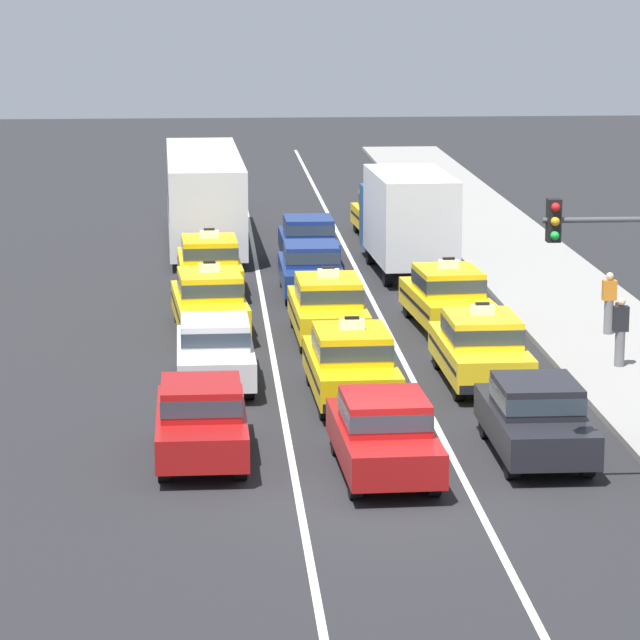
% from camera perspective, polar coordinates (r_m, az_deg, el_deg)
% --- Properties ---
extents(ground_plane, '(160.00, 160.00, 0.00)m').
position_cam_1_polar(ground_plane, '(30.73, 2.27, -6.11)').
color(ground_plane, '#232326').
extents(lane_stripe_left_center, '(0.14, 80.00, 0.01)m').
position_cam_1_polar(lane_stripe_left_center, '(49.98, -2.02, 0.95)').
color(lane_stripe_left_center, silver).
rests_on(lane_stripe_left_center, ground).
extents(lane_stripe_center_right, '(0.14, 80.00, 0.01)m').
position_cam_1_polar(lane_stripe_center_right, '(50.19, 1.64, 1.00)').
color(lane_stripe_center_right, silver).
rests_on(lane_stripe_center_right, ground).
extents(sidewalk_curb, '(4.00, 90.00, 0.15)m').
position_cam_1_polar(sidewalk_curb, '(46.23, 9.16, -0.01)').
color(sidewalk_curb, gray).
rests_on(sidewalk_curb, ground).
extents(sedan_left_nearest, '(1.81, 4.32, 1.58)m').
position_cam_1_polar(sedan_left_nearest, '(32.92, -4.08, -3.36)').
color(sedan_left_nearest, black).
rests_on(sedan_left_nearest, ground).
extents(sedan_left_second, '(1.82, 4.33, 1.58)m').
position_cam_1_polar(sedan_left_second, '(38.75, -3.61, -1.02)').
color(sedan_left_second, black).
rests_on(sedan_left_second, ground).
extents(taxi_left_third, '(2.12, 4.67, 1.96)m').
position_cam_1_polar(taxi_left_third, '(44.33, -3.80, 0.67)').
color(taxi_left_third, black).
rests_on(taxi_left_third, ground).
extents(taxi_left_fourth, '(1.98, 4.62, 1.96)m').
position_cam_1_polar(taxi_left_fourth, '(49.93, -3.80, 1.94)').
color(taxi_left_fourth, black).
rests_on(taxi_left_fourth, ground).
extents(bus_left_fifth, '(2.81, 11.26, 3.22)m').
position_cam_1_polar(bus_left_fifth, '(58.43, -3.99, 4.33)').
color(bus_left_fifth, black).
rests_on(bus_left_fifth, ground).
extents(sedan_left_sixth, '(1.98, 4.38, 1.58)m').
position_cam_1_polar(sedan_left_sixth, '(67.50, -3.88, 4.52)').
color(sedan_left_sixth, black).
rests_on(sedan_left_sixth, ground).
extents(sedan_center_nearest, '(1.91, 4.36, 1.58)m').
position_cam_1_polar(sedan_center_nearest, '(31.87, 2.20, -3.85)').
color(sedan_center_nearest, black).
rests_on(sedan_center_nearest, ground).
extents(taxi_center_second, '(1.93, 4.60, 1.96)m').
position_cam_1_polar(taxi_center_second, '(37.25, 1.08, -1.48)').
color(taxi_center_second, black).
rests_on(taxi_center_second, ground).
extents(taxi_center_third, '(1.90, 4.59, 1.96)m').
position_cam_1_polar(taxi_center_third, '(43.45, 0.27, 0.47)').
color(taxi_center_third, black).
rests_on(taxi_center_third, ground).
extents(sedan_center_fourth, '(1.78, 4.31, 1.58)m').
position_cam_1_polar(sedan_center_fourth, '(49.29, -0.31, 1.80)').
color(sedan_center_fourth, black).
rests_on(sedan_center_fourth, ground).
extents(sedan_center_fifth, '(1.80, 4.32, 1.58)m').
position_cam_1_polar(sedan_center_fifth, '(54.51, -0.40, 2.78)').
color(sedan_center_fifth, black).
rests_on(sedan_center_fifth, ground).
extents(sedan_right_nearest, '(1.77, 4.30, 1.58)m').
position_cam_1_polar(sedan_right_nearest, '(33.27, 7.39, -3.27)').
color(sedan_right_nearest, black).
rests_on(sedan_right_nearest, ground).
extents(taxi_right_second, '(1.87, 4.58, 1.96)m').
position_cam_1_polar(taxi_right_second, '(38.97, 5.52, -0.93)').
color(taxi_right_second, black).
rests_on(taxi_right_second, ground).
extents(taxi_right_third, '(2.10, 4.67, 1.96)m').
position_cam_1_polar(taxi_right_third, '(44.92, 4.38, 0.81)').
color(taxi_right_third, black).
rests_on(taxi_right_third, ground).
extents(box_truck_right_fourth, '(2.49, 7.04, 3.27)m').
position_cam_1_polar(box_truck_right_fourth, '(53.16, 2.98, 3.55)').
color(box_truck_right_fourth, black).
rests_on(box_truck_right_fourth, ground).
extents(taxi_right_fifth, '(2.06, 4.65, 1.96)m').
position_cam_1_polar(taxi_right_fifth, '(59.82, 2.23, 3.62)').
color(taxi_right_fifth, black).
rests_on(taxi_right_fifth, ground).
extents(pedestrian_near_crosswalk, '(0.47, 0.24, 1.64)m').
position_cam_1_polar(pedestrian_near_crosswalk, '(44.08, 9.87, 0.57)').
color(pedestrian_near_crosswalk, slate).
rests_on(pedestrian_near_crosswalk, sidewalk_curb).
extents(pedestrian_by_storefront, '(0.36, 0.24, 1.68)m').
position_cam_1_polar(pedestrian_by_storefront, '(40.51, 10.24, -0.39)').
color(pedestrian_by_storefront, slate).
rests_on(pedestrian_by_storefront, sidewalk_curb).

